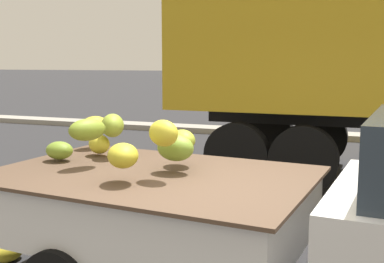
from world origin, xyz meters
TOP-DOWN VIEW (x-y plane):
  - curb_strip at (0.00, 9.83)m, footprint 80.00×0.80m
  - fallen_banana_bunch_near_tailgate at (-2.52, 0.25)m, footprint 0.30×0.39m

SIDE VIEW (x-z plane):
  - curb_strip at x=0.00m, z-range 0.00..0.16m
  - fallen_banana_bunch_near_tailgate at x=-2.52m, z-range 0.00..0.21m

